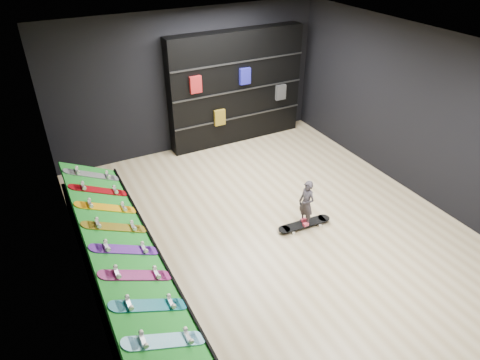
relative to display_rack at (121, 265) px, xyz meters
name	(u,v)px	position (x,y,z in m)	size (l,w,h in m)	color
floor	(271,228)	(2.55, 0.00, -0.25)	(6.00, 7.00, 0.01)	tan
ceiling	(280,51)	(2.55, 0.00, 2.75)	(6.00, 7.00, 0.01)	white
wall_back	(189,82)	(2.55, 3.50, 1.25)	(6.00, 0.02, 3.00)	black
wall_front	(478,311)	(2.55, -3.50, 1.25)	(6.00, 0.02, 3.00)	black
wall_left	(70,203)	(-0.45, 0.00, 1.25)	(0.02, 7.00, 3.00)	black
wall_right	(418,114)	(5.55, 0.00, 1.25)	(0.02, 7.00, 3.00)	black
display_rack	(121,265)	(0.00, 0.00, 0.00)	(0.90, 4.50, 0.50)	black
turf_ramp	(119,240)	(0.05, 0.00, 0.46)	(1.00, 4.50, 0.04)	#106A17
back_shelving	(236,88)	(3.58, 3.32, 1.01)	(3.14, 0.37, 2.51)	black
floor_skateboard	(304,225)	(3.06, -0.24, -0.20)	(0.98, 0.22, 0.09)	black
child	(306,211)	(3.06, -0.24, 0.09)	(0.19, 0.13, 0.49)	black
display_board_0	(165,341)	(0.06, -1.90, 0.49)	(0.98, 0.22, 0.09)	#0CB2E5
display_board_1	(149,305)	(0.06, -1.36, 0.49)	(0.98, 0.22, 0.09)	#0C8C99
display_board_2	(136,275)	(0.06, -0.81, 0.49)	(0.98, 0.22, 0.09)	#E5198C
display_board_3	(125,249)	(0.06, -0.27, 0.49)	(0.98, 0.22, 0.09)	purple
display_board_4	(115,227)	(0.06, 0.27, 0.49)	(0.98, 0.22, 0.09)	yellow
display_board_5	(106,207)	(0.06, 0.81, 0.49)	(0.98, 0.22, 0.09)	yellow
display_board_6	(99,190)	(0.06, 1.36, 0.49)	(0.98, 0.22, 0.09)	red
display_board_7	(92,175)	(0.06, 1.90, 0.49)	(0.98, 0.22, 0.09)	black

